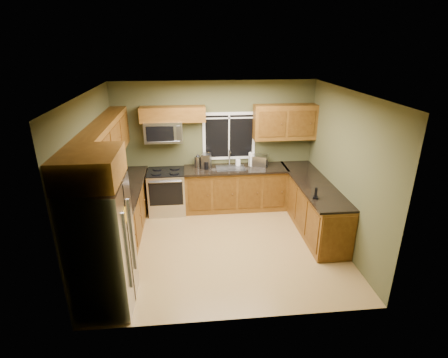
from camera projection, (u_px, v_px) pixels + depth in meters
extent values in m
plane|color=olive|center=(223.00, 245.00, 6.30)|extent=(4.20, 4.20, 0.00)
plane|color=white|center=(223.00, 93.00, 5.30)|extent=(4.20, 4.20, 0.00)
plane|color=#494A2B|center=(215.00, 145.00, 7.46)|extent=(4.20, 0.00, 4.20)
plane|color=#494A2B|center=(238.00, 230.00, 4.13)|extent=(4.20, 0.00, 4.20)
plane|color=#494A2B|center=(93.00, 180.00, 5.60)|extent=(0.00, 3.60, 3.60)
plane|color=#494A2B|center=(345.00, 171.00, 5.99)|extent=(0.00, 3.60, 3.60)
cube|color=white|center=(229.00, 136.00, 7.40)|extent=(1.12, 0.03, 1.02)
cube|color=black|center=(229.00, 136.00, 7.39)|extent=(1.00, 0.01, 0.90)
cube|color=white|center=(229.00, 136.00, 7.39)|extent=(0.03, 0.01, 0.90)
cube|color=white|center=(229.00, 118.00, 7.24)|extent=(1.00, 0.01, 0.03)
cube|color=brown|center=(123.00, 216.00, 6.40)|extent=(0.60, 2.65, 0.90)
cube|color=black|center=(122.00, 192.00, 6.23)|extent=(0.65, 2.65, 0.04)
cube|color=brown|center=(235.00, 189.00, 7.56)|extent=(2.17, 0.60, 0.90)
cube|color=black|center=(236.00, 169.00, 7.36)|extent=(2.17, 0.65, 0.04)
cube|color=brown|center=(312.00, 205.00, 6.81)|extent=(0.60, 2.50, 0.90)
cube|color=#55320F|center=(338.00, 239.00, 5.64)|extent=(0.56, 0.02, 0.82)
cube|color=black|center=(313.00, 183.00, 6.63)|extent=(0.65, 2.50, 0.04)
cube|color=brown|center=(106.00, 141.00, 5.87)|extent=(0.33, 2.65, 0.72)
cube|color=brown|center=(173.00, 114.00, 6.96)|extent=(1.30, 0.33, 0.30)
cube|color=brown|center=(285.00, 122.00, 7.25)|extent=(1.30, 0.33, 0.72)
cube|color=brown|center=(89.00, 167.00, 4.18)|extent=(0.72, 0.90, 0.38)
cube|color=#B7B7BC|center=(102.00, 248.00, 4.60)|extent=(0.72, 0.90, 1.80)
cube|color=slate|center=(127.00, 251.00, 4.43)|extent=(0.03, 0.04, 1.10)
cube|color=slate|center=(132.00, 235.00, 4.80)|extent=(0.03, 0.04, 1.10)
cube|color=black|center=(130.00, 246.00, 4.63)|extent=(0.01, 0.02, 1.78)
cube|color=gold|center=(125.00, 216.00, 4.36)|extent=(0.01, 0.14, 0.20)
cube|color=#B7B7BC|center=(167.00, 192.00, 7.40)|extent=(0.76, 0.65, 0.90)
cube|color=black|center=(166.00, 172.00, 7.23)|extent=(0.76, 0.64, 0.03)
cube|color=black|center=(166.00, 194.00, 7.05)|extent=(0.68, 0.02, 0.50)
cylinder|color=slate|center=(165.00, 182.00, 6.94)|extent=(0.64, 0.04, 0.04)
cylinder|color=black|center=(156.00, 174.00, 7.07)|extent=(0.20, 0.20, 0.01)
cylinder|color=black|center=(174.00, 173.00, 7.11)|extent=(0.20, 0.20, 0.01)
cylinder|color=black|center=(157.00, 169.00, 7.33)|extent=(0.20, 0.20, 0.01)
cylinder|color=black|center=(175.00, 168.00, 7.36)|extent=(0.20, 0.20, 0.01)
cube|color=#B7B7BC|center=(164.00, 131.00, 7.05)|extent=(0.76, 0.38, 0.42)
cube|color=black|center=(160.00, 134.00, 6.86)|extent=(0.54, 0.01, 0.30)
cube|color=slate|center=(179.00, 133.00, 6.89)|extent=(0.10, 0.01, 0.30)
cylinder|color=slate|center=(164.00, 142.00, 6.91)|extent=(0.66, 0.02, 0.02)
cube|color=slate|center=(230.00, 168.00, 7.35)|extent=(0.60, 0.42, 0.02)
cylinder|color=#B7B7BC|center=(229.00, 157.00, 7.47)|extent=(0.03, 0.03, 0.34)
cylinder|color=#B7B7BC|center=(230.00, 151.00, 7.33)|extent=(0.03, 0.18, 0.03)
cube|color=#B7B7BC|center=(259.00, 160.00, 7.47)|extent=(0.44, 0.39, 0.22)
cube|color=black|center=(260.00, 162.00, 7.34)|extent=(0.29, 0.13, 0.15)
cube|color=slate|center=(206.00, 161.00, 7.31)|extent=(0.23, 0.26, 0.30)
cylinder|color=black|center=(207.00, 165.00, 7.26)|extent=(0.13, 0.13, 0.16)
cylinder|color=#B7B7BC|center=(198.00, 162.00, 7.37)|extent=(0.16, 0.16, 0.23)
cone|color=black|center=(198.00, 155.00, 7.32)|extent=(0.11, 0.11, 0.06)
cylinder|color=white|center=(251.00, 159.00, 7.43)|extent=(0.14, 0.14, 0.29)
cylinder|color=slate|center=(252.00, 152.00, 7.37)|extent=(0.02, 0.02, 0.04)
imported|color=gold|center=(208.00, 159.00, 7.41)|extent=(0.13, 0.13, 0.30)
imported|color=white|center=(238.00, 161.00, 7.47)|extent=(0.09, 0.10, 0.19)
cube|color=black|center=(315.00, 197.00, 5.93)|extent=(0.11, 0.11, 0.04)
cube|color=black|center=(316.00, 192.00, 5.89)|extent=(0.05, 0.04, 0.16)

